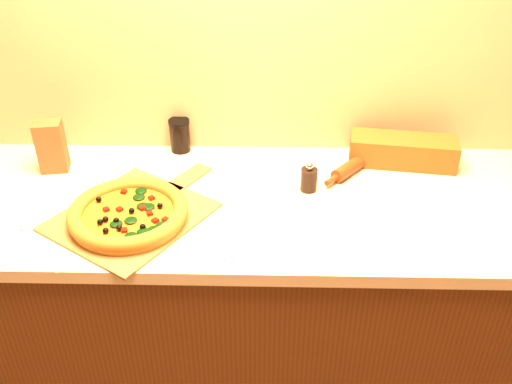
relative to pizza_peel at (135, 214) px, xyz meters
name	(u,v)px	position (x,y,z in m)	size (l,w,h in m)	color
cabinet	(237,310)	(0.29, 0.09, -0.47)	(2.80, 0.65, 0.86)	#4B2910
countertop	(235,204)	(0.29, 0.09, -0.02)	(2.84, 0.68, 0.04)	beige
pizza_peel	(135,214)	(0.00, 0.00, 0.00)	(0.52, 0.57, 0.01)	brown
pizza	(128,213)	(-0.01, -0.03, 0.03)	(0.34, 0.34, 0.05)	gold
pepper_grinder	(309,179)	(0.51, 0.15, 0.04)	(0.05, 0.05, 0.10)	black
rolling_pin	(356,164)	(0.67, 0.27, 0.02)	(0.23, 0.26, 0.04)	#5B280F
bread_bag	(403,151)	(0.83, 0.31, 0.04)	(0.35, 0.11, 0.10)	brown
paper_bag	(51,146)	(-0.31, 0.25, 0.08)	(0.09, 0.07, 0.17)	brown
dark_jar	(180,135)	(0.08, 0.39, 0.05)	(0.07, 0.07, 0.12)	black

